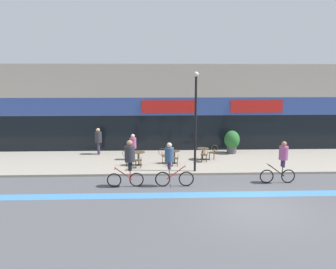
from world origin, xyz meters
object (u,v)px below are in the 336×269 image
cafe_chair_2_near (204,154)px  cafe_chair_2_side (213,151)px  cafe_chair_1_side (164,155)px  cyclist_1 (129,159)px  cafe_chair_1_near (175,157)px  cafe_chair_0_near (138,159)px  cyclist_2 (171,162)px  pedestrian_far_end (98,139)px  bistro_table_1 (174,155)px  lamp_post (196,115)px  bistro_table_2 (203,151)px  pedestrian_near_end (133,145)px  bistro_table_0 (139,156)px  cafe_chair_0_side (128,156)px  cyclist_0 (282,159)px  planter_pot (232,141)px

cafe_chair_2_near → cafe_chair_2_side: same height
cafe_chair_1_side → cyclist_1: 4.14m
cafe_chair_2_near → cafe_chair_1_near: bearing=114.8°
cafe_chair_0_near → cyclist_2: size_ratio=0.43×
cafe_chair_0_near → cafe_chair_2_near: bearing=-71.5°
cafe_chair_1_side → pedestrian_far_end: size_ratio=0.52×
bistro_table_1 → cafe_chair_1_side: cafe_chair_1_side is taller
lamp_post → pedestrian_far_end: bearing=144.6°
bistro_table_1 → cyclist_2: size_ratio=0.35×
bistro_table_2 → pedestrian_near_end: bearing=178.0°
cafe_chair_0_near → cyclist_2: bearing=-147.2°
bistro_table_0 → lamp_post: size_ratio=0.15×
cafe_chair_1_side → pedestrian_far_end: pedestrian_far_end is taller
cafe_chair_2_near → cyclist_1: cyclist_1 is taller
bistro_table_2 → pedestrian_far_end: 6.78m
bistro_table_2 → pedestrian_far_end: bearing=165.7°
bistro_table_0 → cafe_chair_0_side: bearing=179.7°
cafe_chair_2_side → cyclist_0: size_ratio=0.44×
cyclist_0 → pedestrian_near_end: 8.61m
cyclist_1 → planter_pot: bearing=-137.8°
bistro_table_0 → cafe_chair_1_near: cafe_chair_1_near is taller
cafe_chair_0_near → pedestrian_near_end: 2.01m
cafe_chair_0_near → lamp_post: lamp_post is taller
bistro_table_0 → cafe_chair_0_side: 0.63m
planter_pot → cyclist_0: (1.04, -5.87, 0.25)m
cafe_chair_2_near → cyclist_0: (3.19, -3.62, 0.54)m
cyclist_0 → pedestrian_near_end: (-7.41, 4.39, -0.12)m
cyclist_1 → cyclist_2: (1.94, -0.03, -0.15)m
cafe_chair_1_side → bistro_table_0: bearing=-165.6°
cafe_chair_1_side → pedestrian_near_end: pedestrian_near_end is taller
cafe_chair_1_near → pedestrian_near_end: pedestrian_near_end is taller
cafe_chair_0_side → cyclist_0: cyclist_0 is taller
bistro_table_1 → cafe_chair_1_near: bearing=-90.7°
bistro_table_0 → cafe_chair_0_side: size_ratio=0.85×
cafe_chair_2_side → cafe_chair_2_near: bearing=50.5°
bistro_table_1 → planter_pot: bearing=31.8°
planter_pot → pedestrian_far_end: size_ratio=0.87×
cafe_chair_2_near → lamp_post: bearing=157.4°
cafe_chair_0_near → pedestrian_far_end: size_ratio=0.52×
cafe_chair_1_side → cafe_chair_2_near: bearing=5.0°
bistro_table_1 → pedestrian_near_end: bearing=158.8°
planter_pot → pedestrian_near_end: bearing=-166.9°
cafe_chair_0_near → pedestrian_near_end: pedestrian_near_end is taller
bistro_table_2 → cafe_chair_0_near: (-3.81, -1.77, 0.01)m
lamp_post → cyclist_1: 4.31m
bistro_table_0 → planter_pot: (5.96, 2.77, 0.27)m
cafe_chair_2_side → cyclist_1: (-4.71, -4.50, 0.69)m
cafe_chair_0_near → cafe_chair_2_near: same height
cafe_chair_2_near → pedestrian_near_end: bearing=80.0°
bistro_table_1 → cafe_chair_1_side: (-0.63, 0.00, -0.00)m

